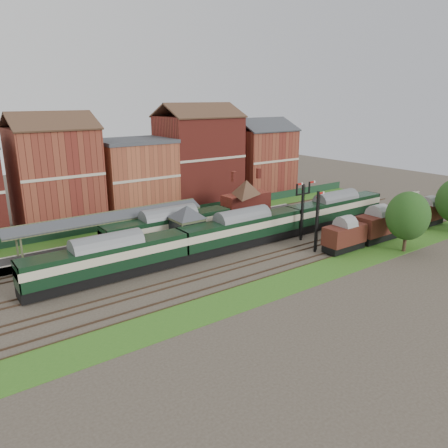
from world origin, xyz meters
TOP-DOWN VIEW (x-y plane):
  - ground at (0.00, 0.00)m, footprint 160.00×160.00m
  - grass_back at (0.00, 16.00)m, footprint 90.00×4.50m
  - grass_front at (0.00, -12.00)m, footprint 90.00×5.00m
  - fence at (0.00, 18.00)m, footprint 90.00×0.12m
  - platform at (-5.00, 9.75)m, footprint 55.00×3.40m
  - signal_box at (-3.00, 3.25)m, footprint 5.40×5.40m
  - brick_hut at (5.00, 3.25)m, footprint 3.20×2.64m
  - station_building at (12.00, 9.75)m, footprint 8.10×8.10m
  - canopy at (-11.00, 9.75)m, footprint 26.00×3.89m
  - semaphore_bracket at (12.04, -2.50)m, footprint 3.60×0.25m
  - semaphore_siding at (10.02, -7.00)m, footprint 1.23×0.25m
  - yard_lamp at (24.00, -11.50)m, footprint 2.60×0.22m
  - town_backdrop at (-0.18, 25.00)m, footprint 69.00×10.00m
  - dmu_train at (3.52, 0.00)m, footprint 55.78×2.93m
  - platform_railcar at (-3.91, 6.50)m, footprint 18.60×2.93m
  - goods_van_a at (13.21, -9.00)m, footprint 5.99×2.60m
  - goods_van_b at (20.14, -9.00)m, footprint 6.61×2.86m
  - goods_van_c at (33.04, -9.00)m, footprint 5.95×2.58m
  - tree_far at (19.38, -13.78)m, footprint 5.43×5.43m

SIDE VIEW (x-z plane):
  - ground at x=0.00m, z-range 0.00..0.00m
  - grass_back at x=0.00m, z-range 0.00..0.06m
  - grass_front at x=0.00m, z-range 0.00..0.06m
  - platform at x=-5.00m, z-range 0.00..1.00m
  - fence at x=0.00m, z-range 0.00..1.50m
  - brick_hut at x=5.00m, z-range -0.28..2.67m
  - goods_van_c at x=33.04m, z-range 0.25..3.86m
  - goods_van_a at x=13.21m, z-range 0.25..3.88m
  - goods_van_b at x=20.14m, z-range 0.26..4.27m
  - platform_railcar at x=-3.91m, z-range 0.36..4.64m
  - dmu_train at x=3.52m, z-range 0.36..4.64m
  - signal_box at x=-3.00m, z-range 0.19..6.19m
  - station_building at x=12.00m, z-range 1.01..6.91m
  - yard_lamp at x=24.00m, z-range 0.49..7.49m
  - semaphore_siding at x=10.02m, z-range 0.16..8.16m
  - canopy at x=-11.00m, z-range 2.54..6.62m
  - semaphore_bracket at x=12.04m, z-range 0.54..8.72m
  - tree_far at x=19.38m, z-range 0.83..8.75m
  - town_backdrop at x=-0.18m, z-range -1.00..15.00m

